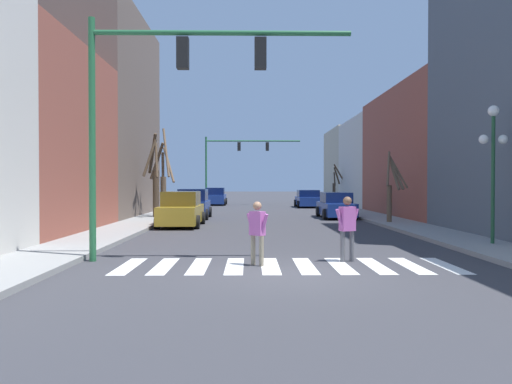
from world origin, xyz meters
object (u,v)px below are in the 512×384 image
(car_driving_away_lane, at_px, (336,206))
(car_at_intersection, at_px, (193,205))
(street_tree_right_mid, at_px, (155,181))
(street_tree_left_mid, at_px, (335,187))
(car_parked_right_mid, at_px, (181,210))
(pedestrian_crossing_street, at_px, (347,223))
(traffic_signal_near, at_px, (167,85))
(traffic_signal_far, at_px, (235,154))
(pedestrian_waiting_at_curb, at_px, (257,228))
(street_tree_right_near, at_px, (392,189))
(street_lamp_right_corner, at_px, (493,146))
(car_parked_right_far, at_px, (215,197))
(street_tree_left_near, at_px, (163,179))
(car_parked_left_mid, at_px, (308,199))

(car_driving_away_lane, bearing_deg, car_at_intersection, 92.21)
(street_tree_right_mid, distance_m, street_tree_left_mid, 21.64)
(car_parked_right_mid, xyz_separation_m, pedestrian_crossing_street, (5.96, -11.15, 0.24))
(traffic_signal_near, bearing_deg, car_driving_away_lane, 65.89)
(traffic_signal_far, bearing_deg, car_at_intersection, -95.76)
(traffic_signal_far, bearing_deg, street_tree_right_mid, -101.64)
(car_at_intersection, bearing_deg, pedestrian_waiting_at_curb, -168.35)
(car_parked_right_mid, xyz_separation_m, street_tree_right_mid, (-2.20, 4.80, 1.46))
(street_tree_left_mid, bearing_deg, street_tree_right_near, -92.18)
(pedestrian_crossing_street, relative_size, street_tree_right_near, 0.49)
(street_lamp_right_corner, xyz_separation_m, street_tree_left_mid, (0.08, 30.02, -1.50))
(traffic_signal_far, relative_size, car_parked_right_far, 1.99)
(traffic_signal_far, distance_m, street_tree_right_mid, 20.53)
(traffic_signal_far, xyz_separation_m, street_tree_right_mid, (-4.10, -19.92, -2.73))
(traffic_signal_near, distance_m, car_parked_right_far, 35.56)
(pedestrian_waiting_at_curb, bearing_deg, street_tree_right_near, 101.93)
(car_driving_away_lane, height_order, car_at_intersection, car_at_intersection)
(street_lamp_right_corner, distance_m, pedestrian_waiting_at_curb, 8.77)
(street_tree_left_near, relative_size, street_tree_right_near, 1.48)
(street_lamp_right_corner, distance_m, pedestrian_crossing_street, 6.42)
(car_driving_away_lane, distance_m, pedestrian_crossing_street, 17.23)
(car_parked_right_mid, height_order, street_tree_left_mid, street_tree_left_mid)
(traffic_signal_far, distance_m, car_parked_right_mid, 25.15)
(car_at_intersection, relative_size, street_tree_left_mid, 1.11)
(traffic_signal_near, xyz_separation_m, pedestrian_waiting_at_curb, (2.43, -0.79, -3.80))
(traffic_signal_far, distance_m, car_driving_away_lane, 20.47)
(street_tree_left_mid, bearing_deg, traffic_signal_near, -107.44)
(street_tree_right_mid, relative_size, street_tree_left_near, 0.92)
(street_tree_right_mid, bearing_deg, car_parked_right_mid, -65.36)
(car_parked_right_far, relative_size, car_at_intersection, 1.13)
(car_parked_right_far, bearing_deg, traffic_signal_near, -178.28)
(traffic_signal_near, height_order, car_parked_right_mid, traffic_signal_near)
(traffic_signal_near, distance_m, street_lamp_right_corner, 10.60)
(pedestrian_crossing_street, xyz_separation_m, street_tree_left_near, (-7.87, 17.10, 1.32))
(car_driving_away_lane, bearing_deg, car_parked_right_mid, 124.19)
(car_driving_away_lane, xyz_separation_m, street_tree_left_near, (-10.54, 0.08, 1.62))
(traffic_signal_far, distance_m, street_lamp_right_corner, 34.42)
(street_tree_left_near, xyz_separation_m, street_tree_right_near, (12.45, -5.30, -0.52))
(car_driving_away_lane, relative_size, car_parked_right_mid, 1.03)
(car_driving_away_lane, xyz_separation_m, street_tree_right_mid, (-10.84, -1.07, 1.52))
(car_driving_away_lane, bearing_deg, car_parked_right_far, 24.95)
(car_at_intersection, distance_m, street_tree_left_mid, 19.76)
(car_driving_away_lane, height_order, street_tree_left_mid, street_tree_left_mid)
(street_lamp_right_corner, xyz_separation_m, car_at_intersection, (-11.30, 13.90, -2.50))
(car_parked_left_mid, bearing_deg, street_lamp_right_corner, -174.42)
(car_parked_left_mid, bearing_deg, street_tree_left_mid, -52.62)
(street_lamp_right_corner, relative_size, car_parked_left_mid, 1.01)
(pedestrian_waiting_at_curb, bearing_deg, street_tree_left_mid, 118.24)
(car_at_intersection, distance_m, street_tree_right_near, 11.70)
(car_parked_right_far, xyz_separation_m, street_tree_left_near, (-1.94, -18.40, 1.57))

